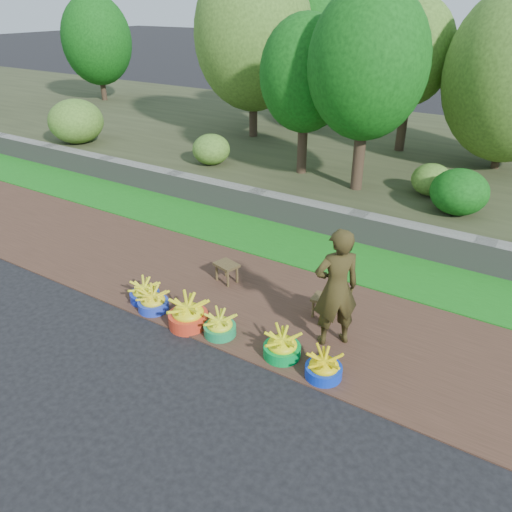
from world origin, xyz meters
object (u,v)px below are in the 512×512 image
Objects in this scene: basin_a at (145,293)px; basin_b at (153,302)px; basin_f at (324,367)px; stool_right at (325,301)px; vendor_woman at (336,288)px; basin_e at (282,347)px; basin_c at (188,314)px; basin_d at (220,326)px; stool_left at (227,267)px.

basin_b is (0.28, -0.12, 0.00)m from basin_a.
basin_f is 1.30m from stool_right.
basin_f is 0.27× the size of vendor_woman.
basin_f is (0.62, -0.07, -0.01)m from basin_e.
basin_c is 0.51m from basin_d.
stool_left is (-1.69, 1.17, 0.12)m from basin_e.
basin_d is 1.67m from vendor_woman.
basin_d is 0.27× the size of vendor_woman.
basin_e is (2.41, -0.03, 0.01)m from basin_a.
basin_c reaches higher than basin_a.
basin_c reaches higher than stool_left.
basin_e is (2.13, 0.08, 0.01)m from basin_b.
vendor_woman is (1.36, 0.68, 0.70)m from basin_d.
basin_c is at bearing -141.54° from stool_right.
basin_d is 1.56m from basin_f.
basin_e is (0.94, 0.05, 0.01)m from basin_d.
basin_b is 2.13m from basin_e.
basin_b is at bearing -177.78° from basin_e.
vendor_woman reaches higher than stool_right.
stool_right is at bearing 48.70° from basin_d.
basin_c is 1.94m from stool_right.
stool_right is (2.20, 1.18, 0.12)m from basin_b.
stool_left reaches higher than basin_d.
basin_e reaches higher than stool_right.
stool_right is at bearing 86.38° from basin_e.
basin_d is (1.19, 0.03, -0.00)m from basin_b.
stool_left is 1.13× the size of stool_right.
basin_a is at bearing -156.69° from stool_right.
basin_e is at bearing 4.13° from basin_c.
vendor_woman is (2.82, 0.59, 0.70)m from basin_a.
basin_b is 2.75m from basin_f.
basin_b is 0.68m from basin_c.
basin_d is at bearing -58.50° from stool_left.
vendor_woman reaches higher than basin_a.
basin_c is at bearing -173.98° from basin_d.
stool_right reaches higher than basin_d.
vendor_woman reaches higher than basin_e.
vendor_woman is (0.34, -0.48, 0.58)m from stool_right.
basin_a is 1.19× the size of stool_right.
basin_c is 2.11m from vendor_woman.
basin_c is 1.23× the size of basin_f.
vendor_woman is at bearing 21.42° from basin_c.
basin_a is 0.30m from basin_b.
basin_c is at bearing -8.22° from basin_a.
basin_e is 1.06× the size of basin_f.
stool_left is 2.24m from vendor_woman.
basin_c is 1.45m from basin_e.
stool_left is (-0.75, 1.22, 0.13)m from basin_d.
basin_a is 0.27× the size of vendor_woman.
basin_d is (0.51, 0.05, -0.04)m from basin_c.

